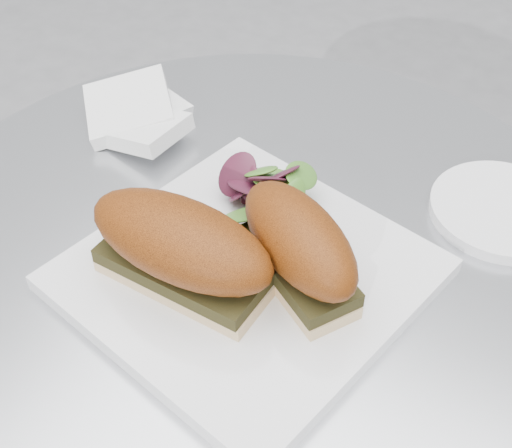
{
  "coord_description": "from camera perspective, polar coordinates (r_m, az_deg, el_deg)",
  "views": [
    {
      "loc": [
        0.24,
        -0.41,
        1.21
      ],
      "look_at": [
        0.01,
        -0.01,
        0.77
      ],
      "focal_mm": 50.0,
      "sensor_mm": 36.0,
      "label": 1
    }
  ],
  "objects": [
    {
      "name": "sandwich_left",
      "position": [
        0.59,
        -6.02,
        -1.88
      ],
      "size": [
        0.18,
        0.08,
        0.08
      ],
      "rotation": [
        0.0,
        0.0,
        -0.03
      ],
      "color": "beige",
      "rests_on": "plate"
    },
    {
      "name": "salad",
      "position": [
        0.67,
        1.33,
        2.98
      ],
      "size": [
        0.11,
        0.11,
        0.05
      ],
      "primitive_type": null,
      "color": "#599C33",
      "rests_on": "plate"
    },
    {
      "name": "saucer",
      "position": [
        0.74,
        19.08,
        1.06
      ],
      "size": [
        0.14,
        0.14,
        0.01
      ],
      "primitive_type": "cylinder",
      "color": "white",
      "rests_on": "table"
    },
    {
      "name": "plate",
      "position": [
        0.64,
        -0.73,
        -4.05
      ],
      "size": [
        0.33,
        0.33,
        0.02
      ],
      "primitive_type": "cube",
      "rotation": [
        0.0,
        0.0,
        -0.22
      ],
      "color": "white",
      "rests_on": "table"
    },
    {
      "name": "table",
      "position": [
        0.86,
        -0.33,
        -13.16
      ],
      "size": [
        0.7,
        0.7,
        0.73
      ],
      "color": "silver",
      "rests_on": "ground"
    },
    {
      "name": "sandwich_right",
      "position": [
        0.59,
        3.43,
        -1.77
      ],
      "size": [
        0.16,
        0.13,
        0.08
      ],
      "rotation": [
        0.0,
        0.0,
        -0.55
      ],
      "color": "beige",
      "rests_on": "plate"
    },
    {
      "name": "napkin",
      "position": [
        0.81,
        -9.32,
        7.72
      ],
      "size": [
        0.17,
        0.17,
        0.02
      ],
      "primitive_type": null,
      "rotation": [
        0.0,
        0.0,
        0.43
      ],
      "color": "white",
      "rests_on": "table"
    }
  ]
}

